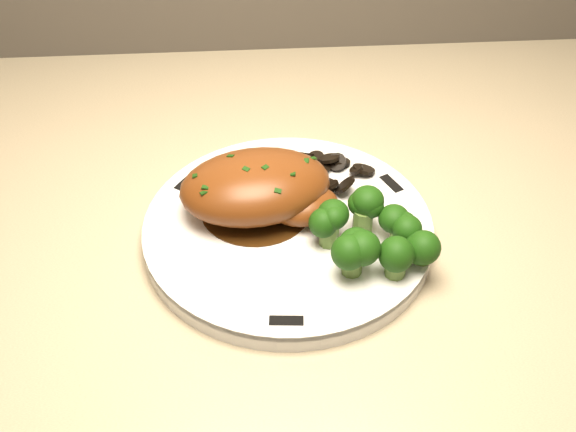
{
  "coord_description": "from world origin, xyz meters",
  "views": [
    {
      "loc": [
        0.44,
        1.08,
        1.31
      ],
      "look_at": [
        0.48,
        1.6,
        0.84
      ],
      "focal_mm": 45.0,
      "sensor_mm": 36.0,
      "label": 1
    }
  ],
  "objects": [
    {
      "name": "mushroom_pile",
      "position": [
        0.54,
        1.66,
        0.84
      ],
      "size": [
        0.09,
        0.07,
        0.02
      ],
      "color": "black",
      "rests_on": "plate"
    },
    {
      "name": "plate",
      "position": [
        0.48,
        1.6,
        0.82
      ],
      "size": [
        0.29,
        0.29,
        0.02
      ],
      "primitive_type": "cylinder",
      "rotation": [
        0.0,
        0.0,
        0.01
      ],
      "color": "silver",
      "rests_on": "counter"
    },
    {
      "name": "rim_accent_2",
      "position": [
        0.47,
        1.48,
        0.83
      ],
      "size": [
        0.03,
        0.01,
        0.0
      ],
      "primitive_type": "cube",
      "rotation": [
        0.0,
        0.0,
        6.2
      ],
      "color": "black",
      "rests_on": "plate"
    },
    {
      "name": "chicken_breast",
      "position": [
        0.45,
        1.62,
        0.86
      ],
      "size": [
        0.16,
        0.12,
        0.06
      ],
      "rotation": [
        0.0,
        0.0,
        0.15
      ],
      "color": "brown",
      "rests_on": "plate"
    },
    {
      "name": "gravy_pool",
      "position": [
        0.45,
        1.62,
        0.83
      ],
      "size": [
        0.11,
        0.11,
        0.0
      ],
      "primitive_type": "cylinder",
      "color": "#331B09",
      "rests_on": "plate"
    },
    {
      "name": "broccoli_florets",
      "position": [
        0.55,
        1.55,
        0.86
      ],
      "size": [
        0.11,
        0.08,
        0.04
      ],
      "rotation": [
        0.0,
        0.0,
        0.11
      ],
      "color": "olive",
      "rests_on": "plate"
    },
    {
      "name": "rim_accent_1",
      "position": [
        0.37,
        1.67,
        0.83
      ],
      "size": [
        0.03,
        0.03,
        0.0
      ],
      "primitive_type": "cube",
      "rotation": [
        0.0,
        0.0,
        4.11
      ],
      "color": "black",
      "rests_on": "plate"
    },
    {
      "name": "counter",
      "position": [
        0.28,
        1.67,
        0.41
      ],
      "size": [
        1.89,
        0.64,
        0.93
      ],
      "color": "brown",
      "rests_on": "ground"
    },
    {
      "name": "rim_accent_0",
      "position": [
        0.59,
        1.65,
        0.83
      ],
      "size": [
        0.02,
        0.03,
        0.0
      ],
      "primitive_type": "cube",
      "rotation": [
        0.0,
        0.0,
        2.02
      ],
      "color": "black",
      "rests_on": "plate"
    }
  ]
}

